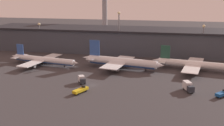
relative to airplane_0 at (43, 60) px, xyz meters
name	(u,v)px	position (x,y,z in m)	size (l,w,h in m)	color
ground	(92,85)	(37.62, -29.43, -2.94)	(600.00, 600.00, 0.00)	#383538
terminal_building	(121,40)	(37.62, 46.13, 5.28)	(186.14, 31.86, 16.37)	#3D424C
airplane_0	(43,60)	(0.00, 0.00, 0.00)	(45.52, 34.57, 10.94)	white
airplane_1	(121,62)	(45.41, 0.83, 0.89)	(47.27, 31.83, 14.82)	white
airplane_2	(196,65)	(85.43, 5.24, 0.33)	(48.67, 35.72, 12.50)	white
service_vehicle_0	(81,90)	(35.65, -39.97, -1.70)	(5.24, 8.12, 2.62)	gold
service_vehicle_1	(188,86)	(79.57, -28.45, -0.81)	(4.80, 7.79, 3.88)	#282D38
service_vehicle_2	(222,94)	(92.65, -32.54, -1.66)	(6.10, 6.35, 2.70)	#195199
service_vehicle_3	(82,79)	(32.23, -27.70, -1.06)	(4.75, 5.72, 3.40)	#282D38
lamp_post_0	(40,33)	(-17.21, 32.58, 10.34)	(1.80, 1.80, 20.29)	slate
lamp_post_1	(119,29)	(38.32, 32.58, 14.95)	(1.80, 1.80, 28.64)	slate
lamp_post_2	(203,37)	(90.66, 32.58, 11.09)	(1.80, 1.80, 21.63)	slate
control_tower	(105,6)	(13.08, 99.70, 25.48)	(9.00, 9.00, 49.39)	#99999E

